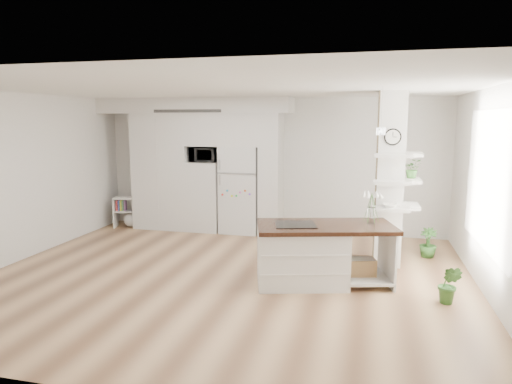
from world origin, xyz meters
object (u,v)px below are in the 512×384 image
refrigerator (241,189)px  floor_plant_a (450,285)px  kitchen_island (310,253)px  bookshelf (129,214)px

refrigerator → floor_plant_a: (3.52, -2.96, -0.62)m
kitchen_island → bookshelf: 4.87m
kitchen_island → floor_plant_a: size_ratio=4.05×
bookshelf → floor_plant_a: 6.59m
floor_plant_a → kitchen_island: bearing=169.9°
kitchen_island → floor_plant_a: (1.78, -0.32, -0.19)m
refrigerator → kitchen_island: (1.75, -2.64, -0.43)m
kitchen_island → bookshelf: (-4.20, 2.47, -0.16)m
kitchen_island → floor_plant_a: kitchen_island is taller
floor_plant_a → refrigerator: bearing=140.0°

